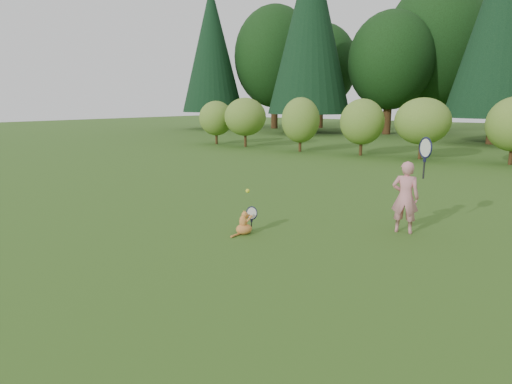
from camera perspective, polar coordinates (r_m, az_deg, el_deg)
The scene contains 6 objects.
ground at distance 7.78m, azimuth -4.74°, elevation -5.85°, with size 100.00×100.00×0.00m, color #345818.
shrub_row at distance 19.19m, azimuth 22.15°, elevation 8.17°, with size 28.00×3.00×2.80m, color #587D27, non-canonical shape.
woodland_backdrop at distance 29.40m, azimuth 28.59°, elevation 20.61°, with size 48.00×10.00×15.00m, color black, non-canonical shape.
child at distance 8.24m, azimuth 19.35°, elevation -0.46°, with size 0.74×0.47×1.99m.
cat at distance 7.82m, azimuth -1.57°, elevation -4.00°, with size 0.43×0.61×0.60m.
tennis_ball at distance 7.00m, azimuth -1.13°, elevation 0.15°, with size 0.07×0.07×0.07m.
Camera 1 is at (4.94, -5.52, 2.37)m, focal length 30.00 mm.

